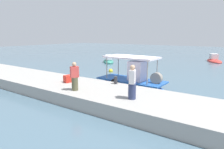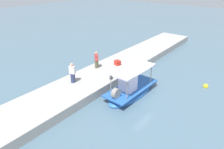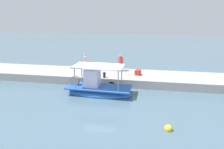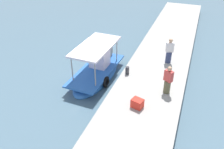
% 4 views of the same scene
% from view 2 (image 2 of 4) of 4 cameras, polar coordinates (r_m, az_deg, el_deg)
% --- Properties ---
extents(ground_plane, '(120.00, 120.00, 0.00)m').
position_cam_2_polar(ground_plane, '(17.36, 6.49, -5.32)').
color(ground_plane, slate).
extents(dock_quay, '(36.00, 3.98, 0.74)m').
position_cam_2_polar(dock_quay, '(19.27, -3.55, -0.62)').
color(dock_quay, '#A3A09A').
rests_on(dock_quay, ground_plane).
extents(main_fishing_boat, '(5.42, 2.24, 2.73)m').
position_cam_2_polar(main_fishing_boat, '(16.97, 5.20, -4.23)').
color(main_fishing_boat, blue).
rests_on(main_fishing_boat, ground_plane).
extents(fisherman_near_bollard, '(0.50, 0.56, 1.76)m').
position_cam_2_polar(fisherman_near_bollard, '(17.41, -10.94, 0.21)').
color(fisherman_near_bollard, navy).
rests_on(fisherman_near_bollard, dock_quay).
extents(fisherman_by_crate, '(0.51, 0.54, 1.67)m').
position_cam_2_polar(fisherman_by_crate, '(20.00, -4.35, 3.92)').
color(fisherman_by_crate, brown).
rests_on(fisherman_by_crate, dock_quay).
extents(mooring_bollard, '(0.24, 0.24, 0.50)m').
position_cam_2_polar(mooring_bollard, '(17.86, -0.29, -0.57)').
color(mooring_bollard, '#2D2D33').
rests_on(mooring_bollard, dock_quay).
extents(cargo_crate, '(0.59, 0.67, 0.48)m').
position_cam_2_polar(cargo_crate, '(20.79, 1.54, 3.32)').
color(cargo_crate, red).
rests_on(cargo_crate, dock_quay).
extents(marker_buoy, '(0.46, 0.46, 0.46)m').
position_cam_2_polar(marker_buoy, '(19.98, 24.65, -3.00)').
color(marker_buoy, yellow).
rests_on(marker_buoy, ground_plane).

